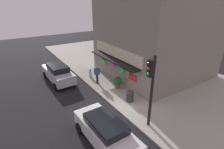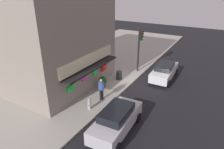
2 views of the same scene
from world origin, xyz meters
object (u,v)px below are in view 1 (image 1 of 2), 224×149
at_px(potted_plant_by_doorway, 118,82).
at_px(parked_car_silver, 58,73).
at_px(traffic_light, 151,83).
at_px(fire_hydrant, 90,73).
at_px(trash_can, 130,96).
at_px(parked_car_white, 106,131).
at_px(pedestrian, 97,73).

bearing_deg(potted_plant_by_doorway, parked_car_silver, -139.61).
bearing_deg(potted_plant_by_doorway, traffic_light, -13.89).
bearing_deg(parked_car_silver, fire_hydrant, 69.64).
xyz_separation_m(trash_can, parked_car_white, (2.55, -3.67, 0.27)).
xyz_separation_m(fire_hydrant, potted_plant_by_doorway, (3.43, 0.96, 0.17)).
distance_m(traffic_light, potted_plant_by_doorway, 5.74).
bearing_deg(parked_car_silver, potted_plant_by_doorway, 40.39).
relative_size(traffic_light, pedestrian, 2.50).
bearing_deg(potted_plant_by_doorway, trash_can, -10.53).
bearing_deg(traffic_light, pedestrian, 178.03).
relative_size(pedestrian, potted_plant_by_doorway, 1.71).
height_order(fire_hydrant, parked_car_silver, parked_car_silver).
bearing_deg(trash_can, parked_car_white, -55.27).
bearing_deg(parked_car_silver, traffic_light, 14.96).
xyz_separation_m(trash_can, pedestrian, (-4.13, -0.60, 0.59)).
xyz_separation_m(traffic_light, parked_car_white, (-0.27, -2.84, -2.24)).
bearing_deg(trash_can, potted_plant_by_doorway, 169.47).
height_order(trash_can, parked_car_silver, parked_car_silver).
distance_m(trash_can, potted_plant_by_doorway, 2.33).
bearing_deg(parked_car_silver, trash_can, 26.64).
distance_m(traffic_light, trash_can, 3.86).
bearing_deg(parked_car_silver, pedestrian, 46.61).
bearing_deg(pedestrian, trash_can, 8.24).
bearing_deg(trash_can, pedestrian, -171.76).
bearing_deg(pedestrian, parked_car_white, -24.74).
height_order(traffic_light, potted_plant_by_doorway, traffic_light).
bearing_deg(fire_hydrant, traffic_light, -2.03).
bearing_deg(parked_car_white, trash_can, 124.73).
relative_size(fire_hydrant, pedestrian, 0.49).
relative_size(traffic_light, parked_car_silver, 0.98).
bearing_deg(traffic_light, trash_can, 163.45).
height_order(fire_hydrant, trash_can, fire_hydrant).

